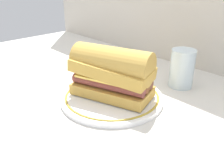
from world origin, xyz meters
TOP-DOWN VIEW (x-y plane):
  - ground_plane at (0.00, 0.00)m, footprint 1.50×1.50m
  - plate at (0.02, 0.04)m, footprint 0.26×0.26m
  - sausage_sandwich at (0.02, 0.04)m, footprint 0.22×0.15m
  - drinking_glass at (0.09, 0.24)m, footprint 0.07×0.07m

SIDE VIEW (x-z plane):
  - ground_plane at x=0.00m, z-range 0.00..0.00m
  - plate at x=0.02m, z-range 0.00..0.02m
  - drinking_glass at x=0.09m, z-range -0.01..0.10m
  - sausage_sandwich at x=0.02m, z-range 0.01..0.14m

